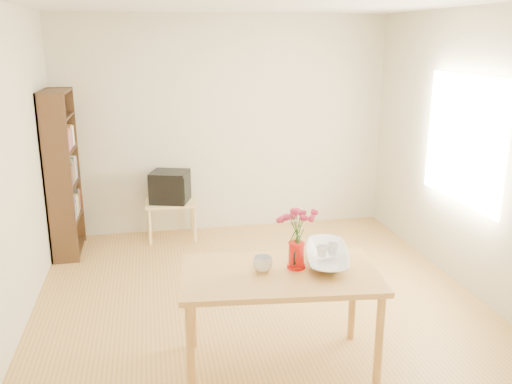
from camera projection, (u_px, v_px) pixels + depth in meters
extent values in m
plane|color=#B0803E|center=(263.00, 310.00, 4.79)|extent=(4.50, 4.50, 0.00)
plane|color=beige|center=(225.00, 125.00, 6.56)|extent=(4.00, 0.00, 4.00)
plane|color=beige|center=(371.00, 284.00, 2.31)|extent=(4.00, 0.00, 4.00)
plane|color=beige|center=(3.00, 178.00, 4.07)|extent=(0.00, 4.50, 4.50)
plane|color=beige|center=(483.00, 157.00, 4.81)|extent=(0.00, 4.50, 4.50)
plane|color=white|center=(463.00, 140.00, 5.06)|extent=(0.00, 1.30, 1.30)
cube|color=#C78C44|center=(280.00, 275.00, 3.76)|extent=(1.44, 0.92, 0.04)
cylinder|color=#C78C44|center=(191.00, 353.00, 3.49)|extent=(0.06, 0.06, 0.71)
cylinder|color=#C78C44|center=(379.00, 343.00, 3.61)|extent=(0.06, 0.06, 0.71)
cylinder|color=#C78C44|center=(193.00, 305.00, 4.13)|extent=(0.06, 0.06, 0.71)
cylinder|color=#C78C44|center=(353.00, 298.00, 4.24)|extent=(0.06, 0.06, 0.71)
cube|color=#DEBD7D|center=(171.00, 203.00, 6.40)|extent=(0.60, 0.45, 0.03)
cylinder|color=#DEBD7D|center=(150.00, 227.00, 6.24)|extent=(0.04, 0.04, 0.43)
cylinder|color=#DEBD7D|center=(195.00, 225.00, 6.34)|extent=(0.04, 0.04, 0.43)
cylinder|color=#DEBD7D|center=(149.00, 217.00, 6.59)|extent=(0.04, 0.04, 0.43)
cylinder|color=#DEBD7D|center=(192.00, 215.00, 6.69)|extent=(0.04, 0.04, 0.43)
cube|color=#331E11|center=(58.00, 182.00, 5.54)|extent=(0.28, 0.02, 1.80)
cube|color=#331E11|center=(67.00, 167.00, 6.17)|extent=(0.28, 0.03, 1.80)
cube|color=#331E11|center=(50.00, 175.00, 5.83)|extent=(0.02, 0.70, 1.80)
cube|color=#331E11|center=(70.00, 248.00, 6.09)|extent=(0.27, 0.65, 0.02)
cube|color=#331E11|center=(67.00, 218.00, 5.99)|extent=(0.27, 0.65, 0.02)
cube|color=#331E11|center=(64.00, 185.00, 5.89)|extent=(0.27, 0.65, 0.02)
cube|color=#331E11|center=(60.00, 151.00, 5.78)|extent=(0.27, 0.65, 0.02)
cube|color=#331E11|center=(57.00, 117.00, 5.69)|extent=(0.27, 0.65, 0.02)
cube|color=#331E11|center=(54.00, 92.00, 5.62)|extent=(0.27, 0.65, 0.02)
cylinder|color=red|center=(296.00, 256.00, 3.80)|extent=(0.11, 0.11, 0.18)
cylinder|color=red|center=(296.00, 266.00, 3.82)|extent=(0.13, 0.13, 0.02)
cylinder|color=red|center=(297.00, 243.00, 3.77)|extent=(0.12, 0.12, 0.01)
cone|color=red|center=(301.00, 249.00, 3.74)|extent=(0.07, 0.08, 0.06)
torus|color=black|center=(290.00, 252.00, 3.85)|extent=(0.05, 0.10, 0.10)
imported|color=white|center=(263.00, 264.00, 3.76)|extent=(0.14, 0.14, 0.11)
imported|color=white|center=(328.00, 233.00, 3.89)|extent=(0.56, 0.56, 0.43)
imported|color=white|center=(323.00, 239.00, 3.90)|extent=(0.10, 0.10, 0.07)
imported|color=white|center=(333.00, 236.00, 3.93)|extent=(0.11, 0.11, 0.07)
cube|color=black|center=(170.00, 187.00, 6.35)|extent=(0.51, 0.49, 0.36)
cube|color=black|center=(170.00, 183.00, 6.41)|extent=(0.34, 0.29, 0.25)
cube|color=black|center=(171.00, 189.00, 6.16)|extent=(0.31, 0.11, 0.25)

